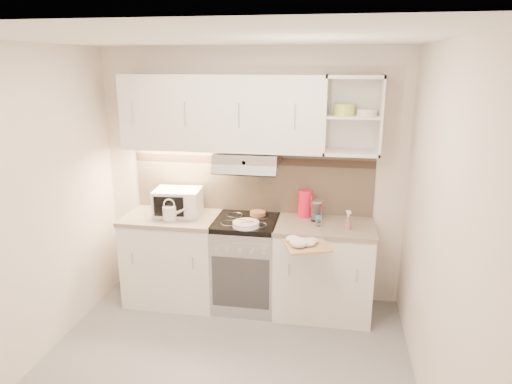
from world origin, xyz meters
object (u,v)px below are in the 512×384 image
watering_can (170,213)px  plate_stack (246,224)px  microwave (178,202)px  pink_pitcher (305,203)px  glass_jar (316,211)px  electric_range (246,263)px  spray_bottle (348,221)px  cutting_board (307,246)px

watering_can → plate_stack: (0.74, -0.05, -0.05)m
microwave → watering_can: 0.20m
pink_pitcher → glass_jar: bearing=-33.0°
electric_range → glass_jar: glass_jar is taller
watering_can → spray_bottle: watering_can is taller
electric_range → watering_can: (-0.71, -0.13, 0.53)m
spray_bottle → cutting_board: bearing=-146.0°
microwave → spray_bottle: (1.65, -0.14, -0.05)m
microwave → plate_stack: size_ratio=1.92×
microwave → glass_jar: (1.36, 0.03, -0.02)m
microwave → spray_bottle: microwave is taller
electric_range → glass_jar: 0.87m
electric_range → glass_jar: bearing=7.6°
electric_range → microwave: bearing=174.8°
electric_range → cutting_board: bearing=-37.6°
plate_stack → glass_jar: 0.69m
cutting_board → plate_stack: bearing=133.2°
electric_range → microwave: 0.91m
microwave → watering_can: bearing=-98.2°
plate_stack → pink_pitcher: 0.65m
watering_can → pink_pitcher: pink_pitcher is taller
glass_jar → electric_range: bearing=-172.4°
watering_can → cutting_board: watering_can is taller
pink_pitcher → cutting_board: bearing=-74.3°
watering_can → spray_bottle: 1.67m
spray_bottle → electric_range: bearing=160.6°
microwave → pink_pitcher: 1.25m
glass_jar → watering_can: bearing=-171.1°
pink_pitcher → cutting_board: size_ratio=0.74×
pink_pitcher → glass_jar: size_ratio=1.32×
pink_pitcher → watering_can: bearing=-155.3°
electric_range → plate_stack: 0.51m
watering_can → glass_jar: 1.39m
spray_bottle → pink_pitcher: bearing=131.0°
glass_jar → spray_bottle: (0.29, -0.17, -0.03)m
microwave → glass_jar: 1.36m
microwave → plate_stack: microwave is taller
pink_pitcher → glass_jar: pink_pitcher is taller
glass_jar → pink_pitcher: bearing=137.0°
electric_range → cutting_board: size_ratio=2.51×
electric_range → pink_pitcher: pink_pitcher is taller
microwave → cutting_board: size_ratio=1.32×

